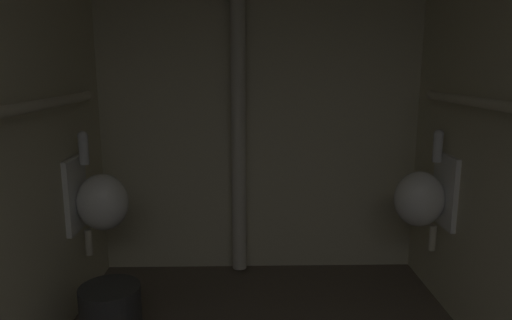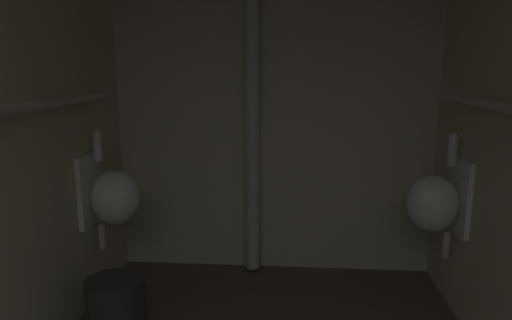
% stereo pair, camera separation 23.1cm
% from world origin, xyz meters
% --- Properties ---
extents(wall_back, '(2.36, 0.06, 2.39)m').
position_xyz_m(wall_back, '(0.00, 3.24, 1.20)').
color(wall_back, beige).
rests_on(wall_back, ground).
extents(urinal_left_mid, '(0.32, 0.30, 0.76)m').
position_xyz_m(urinal_left_mid, '(-0.97, 2.63, 0.69)').
color(urinal_left_mid, white).
extents(urinal_right_mid, '(0.32, 0.30, 0.76)m').
position_xyz_m(urinal_right_mid, '(0.97, 2.65, 0.69)').
color(urinal_right_mid, white).
extents(standpipe_back_wall, '(0.10, 0.10, 2.34)m').
position_xyz_m(standpipe_back_wall, '(-0.15, 3.13, 1.20)').
color(standpipe_back_wall, beige).
rests_on(standpipe_back_wall, ground).
extents(waste_bin, '(0.32, 0.32, 0.35)m').
position_xyz_m(waste_bin, '(-0.81, 2.20, 0.17)').
color(waste_bin, '#2D2D2D').
rests_on(waste_bin, ground).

